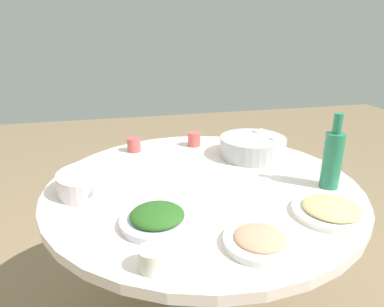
% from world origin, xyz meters
% --- Properties ---
extents(round_dining_table, '(1.15, 1.15, 0.76)m').
position_xyz_m(round_dining_table, '(0.00, 0.00, 0.60)').
color(round_dining_table, '#99999E').
rests_on(round_dining_table, ground).
extents(rice_bowl, '(0.29, 0.29, 0.10)m').
position_xyz_m(rice_bowl, '(0.29, 0.22, 0.80)').
color(rice_bowl, '#B2B5BA').
rests_on(rice_bowl, round_dining_table).
extents(soup_bowl, '(0.24, 0.27, 0.07)m').
position_xyz_m(soup_bowl, '(-0.39, 0.02, 0.79)').
color(soup_bowl, white).
rests_on(soup_bowl, round_dining_table).
extents(dish_greens, '(0.22, 0.22, 0.05)m').
position_xyz_m(dish_greens, '(-0.20, -0.25, 0.78)').
color(dish_greens, silver).
rests_on(dish_greens, round_dining_table).
extents(dish_shrimp, '(0.20, 0.20, 0.04)m').
position_xyz_m(dish_shrimp, '(0.05, -0.41, 0.77)').
color(dish_shrimp, white).
rests_on(dish_shrimp, round_dining_table).
extents(dish_noodles, '(0.24, 0.24, 0.04)m').
position_xyz_m(dish_noodles, '(0.33, -0.31, 0.77)').
color(dish_noodles, white).
rests_on(dish_noodles, round_dining_table).
extents(green_bottle, '(0.07, 0.07, 0.27)m').
position_xyz_m(green_bottle, '(0.44, -0.13, 0.87)').
color(green_bottle, '#257854').
rests_on(green_bottle, round_dining_table).
extents(tea_cup_near, '(0.06, 0.06, 0.06)m').
position_xyz_m(tea_cup_near, '(-0.22, 0.40, 0.79)').
color(tea_cup_near, '#BD4C4B').
rests_on(tea_cup_near, round_dining_table).
extents(tea_cup_far, '(0.07, 0.07, 0.06)m').
position_xyz_m(tea_cup_far, '(-0.24, -0.44, 0.79)').
color(tea_cup_far, silver).
rests_on(tea_cup_far, round_dining_table).
extents(tea_cup_side, '(0.06, 0.06, 0.07)m').
position_xyz_m(tea_cup_side, '(0.07, 0.42, 0.79)').
color(tea_cup_side, '#C6534B').
rests_on(tea_cup_side, round_dining_table).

